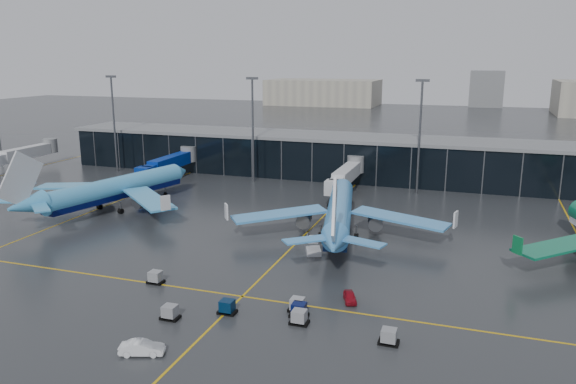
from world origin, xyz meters
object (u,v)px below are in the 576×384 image
(airliner_arkefly, at_px, (116,175))
(airliner_klm_near, at_px, (340,197))
(baggage_carts, at_px, (259,309))
(service_van_white, at_px, (142,348))
(mobile_airstair, at_px, (314,249))
(service_van_red, at_px, (350,297))

(airliner_arkefly, relative_size, airliner_klm_near, 1.03)
(baggage_carts, bearing_deg, service_van_white, -122.54)
(baggage_carts, distance_m, service_van_white, 14.88)
(airliner_klm_near, relative_size, mobile_airstair, 11.72)
(service_van_white, bearing_deg, baggage_carts, -51.43)
(airliner_klm_near, height_order, service_van_red, airliner_klm_near)
(service_van_red, bearing_deg, mobile_airstair, 100.51)
(airliner_arkefly, height_order, service_van_white, airliner_arkefly)
(airliner_klm_near, xyz_separation_m, service_van_red, (7.91, -26.43, -6.19))
(baggage_carts, relative_size, service_van_red, 9.70)
(airliner_klm_near, distance_m, service_van_red, 28.28)
(airliner_arkefly, xyz_separation_m, mobile_airstair, (45.14, -12.90, -6.22))
(airliner_arkefly, bearing_deg, mobile_airstair, -2.53)
(airliner_arkefly, relative_size, service_van_red, 12.60)
(airliner_arkefly, distance_m, airliner_klm_near, 46.65)
(airliner_klm_near, xyz_separation_m, service_van_white, (-9.64, -46.20, -6.04))
(mobile_airstair, xyz_separation_m, service_van_white, (-8.18, -35.43, -0.01))
(airliner_arkefly, relative_size, mobile_airstair, 12.04)
(airliner_klm_near, height_order, mobile_airstair, airliner_klm_near)
(airliner_arkefly, bearing_deg, baggage_carts, -25.10)
(airliner_arkefly, height_order, baggage_carts, airliner_arkefly)
(airliner_klm_near, distance_m, service_van_white, 47.58)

